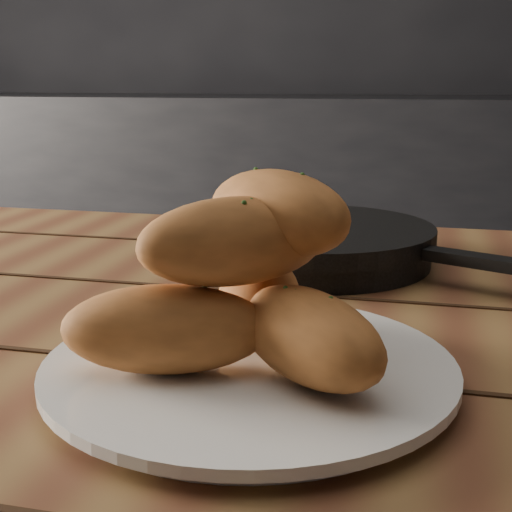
{
  "coord_description": "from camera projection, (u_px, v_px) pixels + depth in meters",
  "views": [
    {
      "loc": [
        0.72,
        -0.84,
        0.96
      ],
      "look_at": [
        0.61,
        -0.36,
        0.84
      ],
      "focal_mm": 50.0,
      "sensor_mm": 36.0,
      "label": 1
    }
  ],
  "objects": [
    {
      "name": "plate",
      "position": [
        250.0,
        371.0,
        0.51
      ],
      "size": [
        0.3,
        0.3,
        0.02
      ],
      "color": "white",
      "rests_on": "table"
    },
    {
      "name": "counter",
      "position": [
        227.0,
        218.0,
        2.69
      ],
      "size": [
        2.8,
        0.6,
        0.9
      ],
      "primitive_type": "cube",
      "color": "black",
      "rests_on": "ground"
    },
    {
      "name": "skillet",
      "position": [
        315.0,
        243.0,
        0.85
      ],
      "size": [
        0.4,
        0.29,
        0.05
      ],
      "color": "black",
      "rests_on": "table"
    },
    {
      "name": "table",
      "position": [
        246.0,
        423.0,
        0.66
      ],
      "size": [
        1.45,
        0.96,
        0.75
      ],
      "color": "brown",
      "rests_on": "ground"
    },
    {
      "name": "bread_rolls",
      "position": [
        248.0,
        284.0,
        0.5
      ],
      "size": [
        0.25,
        0.22,
        0.13
      ],
      "color": "#C67437",
      "rests_on": "plate"
    }
  ]
}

